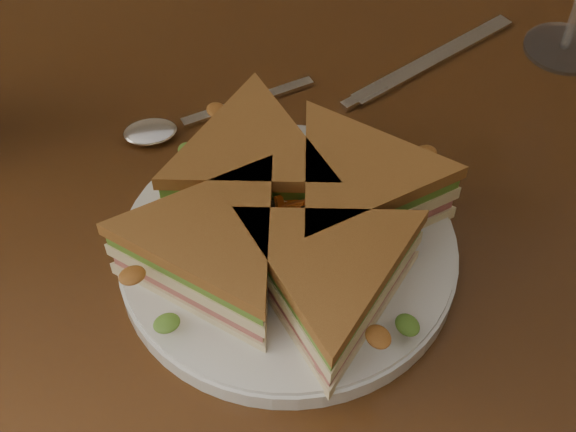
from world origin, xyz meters
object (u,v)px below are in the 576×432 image
Objects in this scene: table at (330,244)px; spoon at (175,125)px; sandwich_wedges at (288,220)px; knife at (423,65)px; plate at (288,251)px.

spoon reaches higher than table.
knife is (0.17, 0.20, -0.04)m from sandwich_wedges.
spoon is at bearing 162.76° from knife.
plate is 0.83× the size of sandwich_wedges.
plate reaches higher than spoon.
table is at bearing 55.51° from sandwich_wedges.
plate is 1.31× the size of knife.
plate reaches higher than table.
table is 6.08× the size of knife.
table is 4.62× the size of plate.
sandwich_wedges is at bearing -124.49° from table.
plate is at bearing -81.30° from spoon.
knife is at bearing 49.94° from plate.
spoon reaches higher than knife.
spoon is 0.91× the size of knife.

